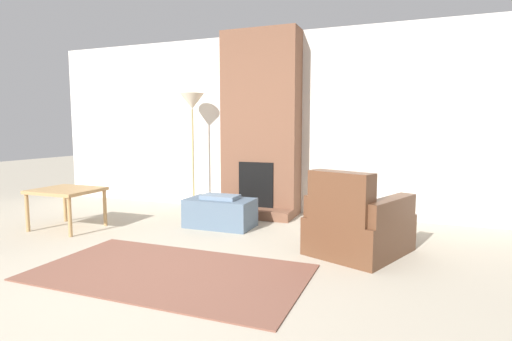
{
  "coord_description": "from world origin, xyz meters",
  "views": [
    {
      "loc": [
        1.99,
        -2.27,
        1.24
      ],
      "look_at": [
        0.0,
        2.92,
        0.64
      ],
      "focal_mm": 28.0,
      "sensor_mm": 36.0,
      "label": 1
    }
  ],
  "objects_px": {
    "floor_lamp_left": "(192,109)",
    "armchair": "(356,228)",
    "side_table": "(66,194)",
    "ottoman": "(220,212)"
  },
  "relations": [
    {
      "from": "side_table",
      "to": "floor_lamp_left",
      "type": "bearing_deg",
      "value": 60.77
    },
    {
      "from": "armchair",
      "to": "side_table",
      "type": "relative_size",
      "value": 1.55
    },
    {
      "from": "side_table",
      "to": "ottoman",
      "type": "bearing_deg",
      "value": 23.85
    },
    {
      "from": "armchair",
      "to": "floor_lamp_left",
      "type": "height_order",
      "value": "floor_lamp_left"
    },
    {
      "from": "ottoman",
      "to": "armchair",
      "type": "height_order",
      "value": "armchair"
    },
    {
      "from": "side_table",
      "to": "floor_lamp_left",
      "type": "xyz_separation_m",
      "value": [
        0.88,
        1.57,
        1.08
      ]
    },
    {
      "from": "floor_lamp_left",
      "to": "ottoman",
      "type": "bearing_deg",
      "value": -43.76
    },
    {
      "from": "floor_lamp_left",
      "to": "armchair",
      "type": "bearing_deg",
      "value": -26.96
    },
    {
      "from": "side_table",
      "to": "floor_lamp_left",
      "type": "distance_m",
      "value": 2.1
    },
    {
      "from": "side_table",
      "to": "floor_lamp_left",
      "type": "height_order",
      "value": "floor_lamp_left"
    }
  ]
}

